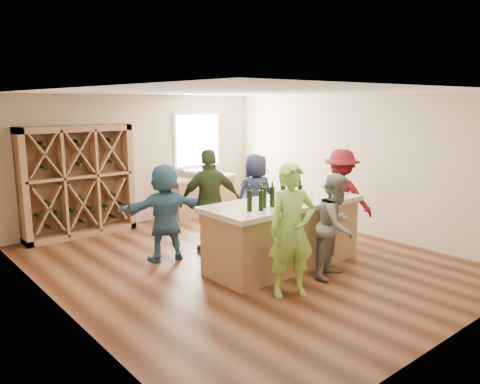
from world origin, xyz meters
TOP-DOWN VIEW (x-y plane):
  - floor at (0.00, 0.00)m, footprint 6.00×7.00m
  - ceiling at (0.00, 0.00)m, footprint 6.00×7.00m
  - wall_back at (0.00, 3.55)m, footprint 6.00×0.10m
  - wall_front at (0.00, -3.55)m, footprint 6.00×0.10m
  - wall_left at (-3.05, 0.00)m, footprint 0.10×7.00m
  - wall_right at (3.05, 0.00)m, footprint 0.10×7.00m
  - window_frame at (1.50, 3.47)m, footprint 1.30×0.06m
  - window_pane at (1.50, 3.44)m, footprint 1.18×0.01m
  - wine_rack at (-1.50, 3.27)m, footprint 2.20×0.45m
  - back_counter_base at (1.40, 3.20)m, footprint 1.60×0.58m
  - back_counter_top at (1.40, 3.20)m, footprint 1.70×0.62m
  - sink at (1.20, 3.20)m, footprint 0.54×0.54m
  - faucet at (1.20, 3.38)m, footprint 0.02×0.02m
  - tasting_counter_base at (0.39, -0.56)m, footprint 2.60×1.00m
  - tasting_counter_top at (0.39, -0.56)m, footprint 2.72×1.12m
  - wine_bottle_a at (-0.50, -0.74)m, footprint 0.10×0.10m
  - wine_bottle_b at (-0.35, -0.83)m, footprint 0.08×0.08m
  - wine_bottle_c at (-0.19, -0.71)m, footprint 0.08×0.08m
  - wine_bottle_d at (-0.05, -0.74)m, footprint 0.10×0.10m
  - wine_bottle_e at (0.17, -0.75)m, footprint 0.10×0.10m
  - wine_glass_a at (0.14, -0.97)m, footprint 0.09×0.09m
  - wine_glass_b at (0.55, -1.02)m, footprint 0.09×0.09m
  - wine_glass_c at (1.05, -1.04)m, footprint 0.09×0.09m
  - wine_glass_d at (0.86, -0.71)m, footprint 0.07×0.07m
  - wine_glass_e at (1.30, -0.77)m, footprint 0.08×0.08m
  - tasting_menu_a at (0.03, -0.99)m, footprint 0.27×0.33m
  - tasting_menu_b at (0.63, -0.92)m, footprint 0.23×0.29m
  - tasting_menu_c at (1.23, -0.90)m, footprint 0.28×0.33m
  - person_near_left at (-0.39, -1.48)m, footprint 0.82×0.72m
  - person_near_right at (0.64, -1.42)m, footprint 0.87×0.64m
  - person_server at (2.05, -0.40)m, footprint 0.95×1.28m
  - person_far_mid at (-0.15, 0.71)m, footprint 1.22×0.92m
  - person_far_right at (1.04, 0.87)m, footprint 0.89×0.66m
  - person_far_left at (-0.95, 0.90)m, footprint 1.62×0.91m
  - wine_bottle_f at (0.44, -0.86)m, footprint 0.07×0.07m
  - wine_glass_f at (0.34, -0.36)m, footprint 0.07×0.07m

SIDE VIEW (x-z plane):
  - floor at x=0.00m, z-range -0.10..0.00m
  - back_counter_base at x=1.40m, z-range 0.00..0.86m
  - tasting_counter_base at x=0.39m, z-range 0.00..1.00m
  - person_near_right at x=0.64m, z-range 0.00..1.60m
  - person_far_left at x=-0.95m, z-range 0.00..1.66m
  - person_far_right at x=1.04m, z-range 0.00..1.68m
  - back_counter_top at x=1.40m, z-range 0.86..0.92m
  - person_server at x=2.05m, z-range 0.00..1.79m
  - person_near_left at x=-0.39m, z-range 0.00..1.85m
  - person_far_mid at x=-0.15m, z-range 0.00..1.86m
  - sink at x=1.20m, z-range 0.92..1.11m
  - tasting_counter_top at x=0.39m, z-range 1.00..1.08m
  - faucet at x=1.20m, z-range 0.92..1.22m
  - tasting_menu_a at x=0.03m, z-range 1.08..1.08m
  - tasting_menu_b at x=0.63m, z-range 1.08..1.08m
  - tasting_menu_c at x=1.23m, z-range 1.08..1.08m
  - wine_rack at x=-1.50m, z-range 0.00..2.20m
  - wine_glass_d at x=0.86m, z-range 1.08..1.24m
  - wine_glass_f at x=0.34m, z-range 1.08..1.26m
  - wine_glass_c at x=1.05m, z-range 1.08..1.27m
  - wine_glass_e at x=1.30m, z-range 1.08..1.27m
  - wine_glass_a at x=0.14m, z-range 1.08..1.28m
  - wine_glass_b at x=0.55m, z-range 1.08..1.28m
  - wine_bottle_f at x=0.44m, z-range 1.08..1.38m
  - wine_bottle_b at x=-0.35m, z-range 1.08..1.39m
  - wine_bottle_d at x=-0.05m, z-range 1.08..1.39m
  - wine_bottle_a at x=-0.50m, z-range 1.08..1.39m
  - wine_bottle_c at x=-0.19m, z-range 1.08..1.40m
  - wine_bottle_e at x=0.17m, z-range 1.08..1.41m
  - wall_back at x=0.00m, z-range 0.00..2.80m
  - wall_front at x=0.00m, z-range 0.00..2.80m
  - wall_left at x=-3.05m, z-range 0.00..2.80m
  - wall_right at x=3.05m, z-range 0.00..2.80m
  - window_frame at x=1.50m, z-range 1.10..2.40m
  - window_pane at x=1.50m, z-range 1.16..2.34m
  - ceiling at x=0.00m, z-range 2.80..2.90m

